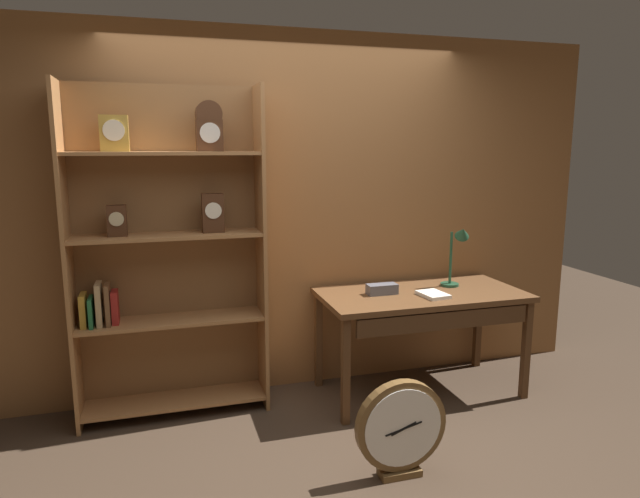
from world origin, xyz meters
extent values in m
plane|color=#3D2D21|center=(0.00, 0.00, 0.00)|extent=(10.00, 10.00, 0.00)
cube|color=brown|center=(0.00, 1.28, 1.30)|extent=(4.80, 0.05, 2.60)
cube|color=#9E6B3D|center=(-1.48, 1.02, 1.09)|extent=(0.02, 0.32, 2.19)
cube|color=#9E6B3D|center=(-0.27, 1.02, 1.09)|extent=(0.03, 0.32, 2.19)
cube|color=brown|center=(-0.87, 1.18, 1.09)|extent=(1.24, 0.01, 2.19)
cube|color=#9E6B3D|center=(-0.87, 1.02, 0.09)|extent=(1.19, 0.30, 0.02)
cube|color=#9E6B3D|center=(-0.87, 1.02, 0.66)|extent=(1.19, 0.30, 0.02)
cube|color=#9E6B3D|center=(-0.87, 1.02, 1.23)|extent=(1.19, 0.30, 0.02)
cube|color=#9E6B3D|center=(-0.87, 1.02, 1.75)|extent=(1.19, 0.30, 0.02)
cube|color=#B28C38|center=(-1.16, 1.03, 1.87)|extent=(0.17, 0.10, 0.22)
cylinder|color=silver|center=(-1.16, 0.97, 1.89)|extent=(0.13, 0.01, 0.13)
cube|color=#472816|center=(-1.18, 1.03, 1.33)|extent=(0.12, 0.08, 0.20)
cylinder|color=#C6B78C|center=(-1.18, 0.98, 1.35)|extent=(0.09, 0.01, 0.09)
cube|color=#472816|center=(-0.59, 1.01, 1.86)|extent=(0.17, 0.10, 0.20)
cylinder|color=#472816|center=(-0.59, 1.01, 1.99)|extent=(0.17, 0.10, 0.17)
cylinder|color=silver|center=(-0.59, 0.96, 1.88)|extent=(0.13, 0.01, 0.13)
cube|color=#472816|center=(-0.58, 1.02, 1.36)|extent=(0.14, 0.08, 0.25)
cylinder|color=silver|center=(-0.58, 0.98, 1.38)|extent=(0.11, 0.01, 0.11)
cube|color=#B78C2D|center=(-1.41, 1.03, 0.77)|extent=(0.04, 0.17, 0.21)
cube|color=#236638|center=(-1.37, 1.01, 0.76)|extent=(0.02, 0.16, 0.19)
cube|color=tan|center=(-1.32, 1.02, 0.81)|extent=(0.03, 0.17, 0.28)
cube|color=brown|center=(-1.26, 1.01, 0.80)|extent=(0.03, 0.15, 0.27)
cube|color=maroon|center=(-1.22, 1.04, 0.77)|extent=(0.04, 0.14, 0.21)
cube|color=brown|center=(0.86, 0.86, 0.74)|extent=(1.46, 0.72, 0.04)
cube|color=#50321B|center=(0.18, 0.55, 0.36)|extent=(0.05, 0.05, 0.72)
cube|color=#50321B|center=(1.55, 0.55, 0.36)|extent=(0.05, 0.05, 0.72)
cube|color=#50321B|center=(0.18, 1.17, 0.36)|extent=(0.05, 0.05, 0.72)
cube|color=#50321B|center=(1.55, 1.17, 0.36)|extent=(0.05, 0.05, 0.72)
cube|color=#472C18|center=(0.86, 0.52, 0.65)|extent=(1.24, 0.03, 0.12)
cylinder|color=#1E472D|center=(1.15, 0.96, 0.77)|extent=(0.14, 0.14, 0.02)
cylinder|color=#1E472D|center=(1.15, 0.96, 0.98)|extent=(0.02, 0.02, 0.39)
cone|color=#1E472D|center=(1.21, 0.91, 1.17)|extent=(0.14, 0.16, 0.13)
cube|color=#595960|center=(0.57, 0.89, 0.80)|extent=(0.21, 0.10, 0.07)
cube|color=silver|center=(0.89, 0.73, 0.77)|extent=(0.19, 0.24, 0.02)
cube|color=brown|center=(0.28, -0.09, 0.02)|extent=(0.23, 0.11, 0.04)
cylinder|color=brown|center=(0.28, -0.09, 0.30)|extent=(0.52, 0.06, 0.52)
cylinder|color=white|center=(0.28, -0.13, 0.30)|extent=(0.44, 0.01, 0.44)
cube|color=black|center=(0.28, -0.13, 0.30)|extent=(0.15, 0.01, 0.06)
cube|color=black|center=(0.28, -0.13, 0.30)|extent=(0.21, 0.01, 0.06)
camera|label=1|loc=(-0.94, -2.66, 1.80)|focal=31.28mm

